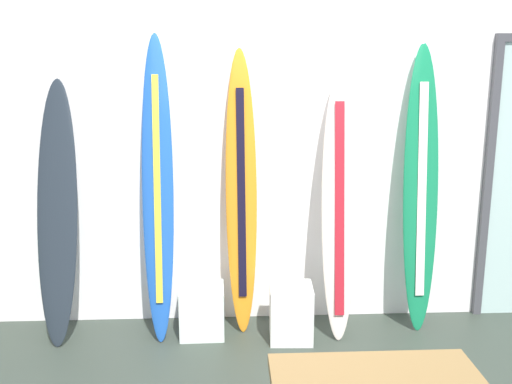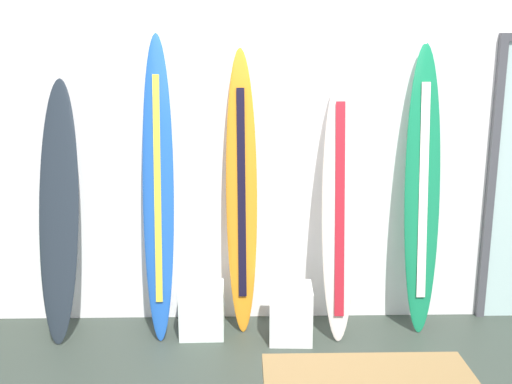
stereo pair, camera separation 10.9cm
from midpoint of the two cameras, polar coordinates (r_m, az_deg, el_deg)
name	(u,v)px [view 1 (the left image)]	position (r m, az deg, el deg)	size (l,w,h in m)	color
wall_back	(279,140)	(4.47, 1.59, 5.11)	(7.20, 0.20, 2.80)	white
surfboard_charcoal	(57,215)	(4.38, -19.52, -2.11)	(0.31, 0.47, 1.87)	#212A32
surfboard_cobalt	(158,192)	(4.22, -10.30, 0.03)	(0.24, 0.44, 2.19)	blue
surfboard_sunset	(241,196)	(4.26, -2.18, -0.36)	(0.25, 0.31, 2.08)	orange
surfboard_ivory	(339,210)	(4.25, 7.36, -1.77)	(0.27, 0.46, 1.89)	silver
surfboard_emerald	(421,192)	(4.44, 15.11, -0.02)	(0.26, 0.31, 2.12)	#167E4E
display_block_left	(202,311)	(4.43, -6.01, -11.45)	(0.33, 0.33, 0.37)	white
display_block_center	(291,313)	(4.33, 2.70, -11.70)	(0.32, 0.32, 0.40)	silver
bench	(373,378)	(3.23, 10.35, -17.42)	(1.07, 0.36, 0.44)	olive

